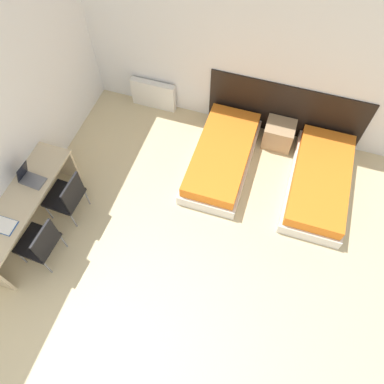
% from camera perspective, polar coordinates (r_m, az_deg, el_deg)
% --- Properties ---
extents(ground_plane, '(20.00, 20.00, 0.00)m').
position_cam_1_polar(ground_plane, '(5.14, -9.31, -26.15)').
color(ground_plane, beige).
extents(wall_back, '(5.82, 0.05, 2.70)m').
position_cam_1_polar(wall_back, '(6.02, 6.28, 19.99)').
color(wall_back, white).
rests_on(wall_back, ground_plane).
extents(wall_left, '(0.05, 5.43, 2.70)m').
position_cam_1_polar(wall_left, '(5.51, -25.97, 9.12)').
color(wall_left, white).
rests_on(wall_left, ground_plane).
extents(headboard_panel, '(2.58, 0.03, 1.04)m').
position_cam_1_polar(headboard_panel, '(6.48, 14.02, 11.91)').
color(headboard_panel, black).
rests_on(headboard_panel, ground_plane).
extents(bed_near_window, '(0.91, 1.91, 0.40)m').
position_cam_1_polar(bed_near_window, '(6.11, 4.58, 5.34)').
color(bed_near_window, silver).
rests_on(bed_near_window, ground_plane).
extents(bed_near_door, '(0.91, 1.91, 0.40)m').
position_cam_1_polar(bed_near_door, '(6.14, 18.82, 1.47)').
color(bed_near_door, silver).
rests_on(bed_near_door, ground_plane).
extents(nightstand, '(0.48, 0.43, 0.43)m').
position_cam_1_polar(nightstand, '(6.53, 13.07, 8.60)').
color(nightstand, tan).
rests_on(nightstand, ground_plane).
extents(radiator, '(0.81, 0.12, 0.55)m').
position_cam_1_polar(radiator, '(6.95, -5.89, 14.55)').
color(radiator, silver).
rests_on(radiator, ground_plane).
extents(desk, '(0.53, 1.97, 0.72)m').
position_cam_1_polar(desk, '(5.66, -24.29, -2.02)').
color(desk, '#C6B28E').
rests_on(desk, ground_plane).
extents(chair_near_laptop, '(0.49, 0.49, 0.88)m').
position_cam_1_polar(chair_near_laptop, '(5.64, -18.52, -0.60)').
color(chair_near_laptop, black).
rests_on(chair_near_laptop, ground_plane).
extents(chair_near_notebook, '(0.50, 0.50, 0.88)m').
position_cam_1_polar(chair_near_notebook, '(5.41, -22.12, -7.11)').
color(chair_near_notebook, black).
rests_on(chair_near_notebook, ground_plane).
extents(laptop, '(0.35, 0.24, 0.33)m').
position_cam_1_polar(laptop, '(5.61, -23.56, 2.04)').
color(laptop, slate).
rests_on(laptop, desk).
extents(open_notebook, '(0.31, 0.23, 0.02)m').
position_cam_1_polar(open_notebook, '(5.42, -26.77, -4.57)').
color(open_notebook, '#1E4793').
rests_on(open_notebook, desk).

